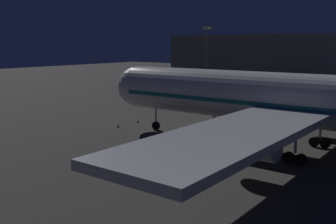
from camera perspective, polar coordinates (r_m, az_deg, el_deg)
name	(u,v)px	position (r m, az deg, el deg)	size (l,w,h in m)	color
ground_plane	(218,140)	(52.03, 7.18, -4.02)	(320.00, 320.00, 0.00)	#383533
airliner_at_gate	(319,103)	(46.05, 20.86, 1.19)	(57.84, 60.03, 19.77)	silver
jet_bridge	(234,85)	(62.19, 9.46, 3.89)	(20.13, 3.40, 7.64)	#9E9E99
apron_floodlight_mast	(207,59)	(81.51, 5.66, 7.58)	(2.90, 0.50, 15.73)	#59595E
traffic_cone_nose_port	(138,121)	(62.86, -4.38, -1.31)	(0.36, 0.36, 0.55)	orange
traffic_cone_nose_starboard	(118,126)	(59.71, -7.18, -1.95)	(0.36, 0.36, 0.55)	orange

